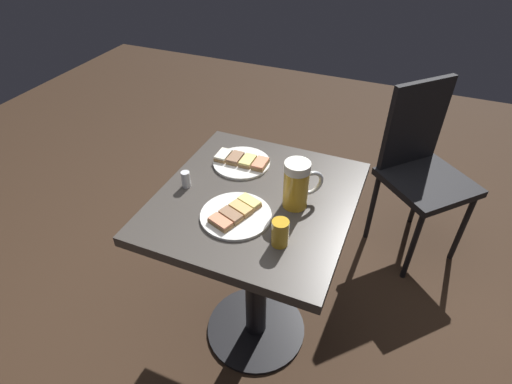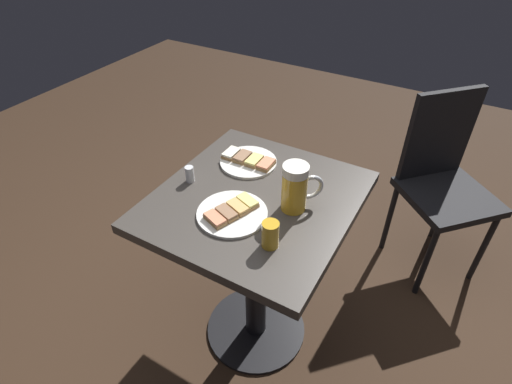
% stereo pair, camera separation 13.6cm
% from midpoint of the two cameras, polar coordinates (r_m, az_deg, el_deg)
% --- Properties ---
extents(ground_plane, '(6.00, 6.00, 0.00)m').
position_cam_midpoint_polar(ground_plane, '(1.95, -2.10, -18.76)').
color(ground_plane, '#382619').
extents(cafe_table, '(0.65, 0.69, 0.78)m').
position_cam_midpoint_polar(cafe_table, '(1.50, -2.60, -6.55)').
color(cafe_table, black).
rests_on(cafe_table, ground_plane).
extents(plate_near, '(0.23, 0.23, 0.03)m').
position_cam_midpoint_polar(plate_near, '(1.29, -5.87, -3.28)').
color(plate_near, white).
rests_on(plate_near, cafe_table).
extents(plate_far, '(0.21, 0.21, 0.03)m').
position_cam_midpoint_polar(plate_far, '(1.52, -4.59, 4.20)').
color(plate_far, white).
rests_on(plate_far, cafe_table).
extents(beer_mug, '(0.12, 0.11, 0.17)m').
position_cam_midpoint_polar(beer_mug, '(1.29, 2.88, 0.95)').
color(beer_mug, gold).
rests_on(beer_mug, cafe_table).
extents(beer_glass_small, '(0.05, 0.05, 0.09)m').
position_cam_midpoint_polar(beer_glass_small, '(1.17, 0.10, -5.92)').
color(beer_glass_small, gold).
rests_on(beer_glass_small, cafe_table).
extents(salt_shaker, '(0.03, 0.03, 0.06)m').
position_cam_midpoint_polar(salt_shaker, '(1.43, -12.54, 1.65)').
color(salt_shaker, silver).
rests_on(salt_shaker, cafe_table).
extents(cafe_chair, '(0.54, 0.54, 0.91)m').
position_cam_midpoint_polar(cafe_chair, '(2.12, 20.56, 3.75)').
color(cafe_chair, black).
rests_on(cafe_chair, ground_plane).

